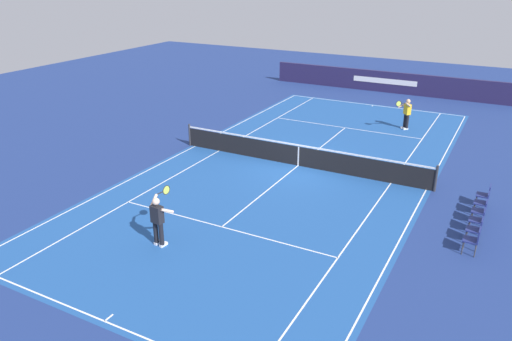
{
  "coord_description": "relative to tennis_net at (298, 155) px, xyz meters",
  "views": [
    {
      "loc": [
        18.95,
        8.03,
        8.09
      ],
      "look_at": [
        3.34,
        -0.33,
        0.9
      ],
      "focal_mm": 34.98,
      "sensor_mm": 36.0,
      "label": 1
    }
  ],
  "objects": [
    {
      "name": "tennis_player_far",
      "position": [
        -7.72,
        2.92,
        0.44
      ],
      "size": [
        1.12,
        0.74,
        1.7
      ],
      "color": "black",
      "rests_on": "ground_plane"
    },
    {
      "name": "tennis_net",
      "position": [
        0.0,
        0.0,
        0.0
      ],
      "size": [
        0.1,
        11.7,
        1.08
      ],
      "color": "#2D2D33",
      "rests_on": "ground_plane"
    },
    {
      "name": "spectator_chair_4",
      "position": [
        3.51,
        7.63,
        0.03
      ],
      "size": [
        0.44,
        0.44,
        0.88
      ],
      "color": "#38383D",
      "rests_on": "ground_plane"
    },
    {
      "name": "spectator_chair_2",
      "position": [
        2.05,
        7.63,
        0.03
      ],
      "size": [
        0.44,
        0.44,
        0.88
      ],
      "color": "#38383D",
      "rests_on": "ground_plane"
    },
    {
      "name": "ground_plane",
      "position": [
        0.0,
        0.0,
        -0.49
      ],
      "size": [
        60.0,
        60.0,
        0.0
      ],
      "primitive_type": "plane",
      "color": "navy"
    },
    {
      "name": "stadium_barrier",
      "position": [
        -15.9,
        -0.0,
        0.23
      ],
      "size": [
        0.26,
        17.0,
        1.44
      ],
      "color": "#231E47",
      "rests_on": "ground_plane"
    },
    {
      "name": "tennis_ball",
      "position": [
        -1.85,
        -1.81,
        -0.46
      ],
      "size": [
        0.07,
        0.07,
        0.07
      ],
      "primitive_type": "sphere",
      "color": "#CCE01E",
      "rests_on": "ground_plane"
    },
    {
      "name": "spectator_chair_0",
      "position": [
        0.59,
        7.63,
        0.03
      ],
      "size": [
        0.44,
        0.44,
        0.88
      ],
      "color": "#38383D",
      "rests_on": "ground_plane"
    },
    {
      "name": "court_slab",
      "position": [
        0.0,
        0.0,
        -0.49
      ],
      "size": [
        24.2,
        11.4,
        0.0
      ],
      "primitive_type": "cube",
      "color": "#1E4C93",
      "rests_on": "ground_plane"
    },
    {
      "name": "spectator_chair_5",
      "position": [
        4.24,
        7.63,
        0.03
      ],
      "size": [
        0.44,
        0.44,
        0.88
      ],
      "color": "#38383D",
      "rests_on": "ground_plane"
    },
    {
      "name": "spectator_chair_1",
      "position": [
        1.32,
        7.63,
        0.03
      ],
      "size": [
        0.44,
        0.44,
        0.88
      ],
      "color": "#38383D",
      "rests_on": "ground_plane"
    },
    {
      "name": "spectator_chair_3",
      "position": [
        2.78,
        7.63,
        0.03
      ],
      "size": [
        0.44,
        0.44,
        0.88
      ],
      "color": "#38383D",
      "rests_on": "ground_plane"
    },
    {
      "name": "court_line_markings",
      "position": [
        0.0,
        0.0,
        -0.49
      ],
      "size": [
        23.85,
        11.05,
        0.01
      ],
      "color": "white",
      "rests_on": "ground_plane"
    },
    {
      "name": "tennis_player_near",
      "position": [
        8.32,
        -1.1,
        0.44
      ],
      "size": [
        1.12,
        0.77,
        1.7
      ],
      "color": "black",
      "rests_on": "ground_plane"
    }
  ]
}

